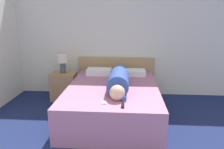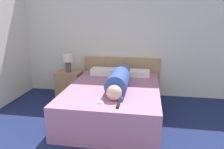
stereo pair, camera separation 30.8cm
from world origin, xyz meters
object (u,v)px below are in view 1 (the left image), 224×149
bed (113,101)px  tv_remote (123,105)px  pillow_second (134,73)px  cell_phone (104,102)px  pillow_near_headboard (99,72)px  table_lamp (63,62)px  nightstand (64,86)px  person_lying (119,79)px

bed → tv_remote: 0.89m
pillow_second → cell_phone: bearing=-106.4°
pillow_near_headboard → tv_remote: pillow_near_headboard is taller
bed → cell_phone: (-0.07, -0.71, 0.27)m
tv_remote → pillow_second: bearing=83.6°
bed → pillow_near_headboard: bearing=113.2°
pillow_second → tv_remote: 1.59m
bed → table_lamp: table_lamp is taller
tv_remote → nightstand: bearing=129.2°
pillow_near_headboard → cell_phone: 1.49m
pillow_second → table_lamp: bearing=-177.8°
table_lamp → pillow_near_headboard: bearing=4.3°
person_lying → pillow_near_headboard: (-0.43, 0.79, -0.08)m
pillow_near_headboard → tv_remote: bearing=-71.9°
bed → person_lying: bearing=-18.4°
table_lamp → cell_phone: bearing=-55.1°
bed → pillow_near_headboard: size_ratio=4.15×
table_lamp → person_lying: (1.16, -0.74, -0.13)m
cell_phone → pillow_near_headboard: bearing=100.1°
bed → cell_phone: cell_phone is taller
nightstand → pillow_second: bearing=2.2°
pillow_second → tv_remote: (-0.18, -1.58, -0.04)m
nightstand → pillow_near_headboard: bearing=4.3°
bed → cell_phone: size_ratio=15.67×
bed → nightstand: bearing=146.2°
pillow_second → tv_remote: size_ratio=3.11×
bed → table_lamp: (-1.05, 0.70, 0.53)m
table_lamp → cell_phone: (0.99, -1.41, -0.26)m
table_lamp → pillow_second: 1.44m
bed → pillow_second: (0.37, 0.76, 0.32)m
nightstand → table_lamp: table_lamp is taller
table_lamp → tv_remote: size_ratio=2.45×
nightstand → pillow_second: (1.42, 0.05, 0.30)m
person_lying → tv_remote: (0.08, -0.78, -0.13)m
person_lying → pillow_near_headboard: size_ratio=3.31×
pillow_second → tv_remote: bearing=-96.4°
bed → cell_phone: 0.76m
pillow_near_headboard → tv_remote: 1.66m
pillow_second → cell_phone: pillow_second is taller
table_lamp → pillow_near_headboard: table_lamp is taller
person_lying → cell_phone: bearing=-104.3°
table_lamp → nightstand: bearing=0.0°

